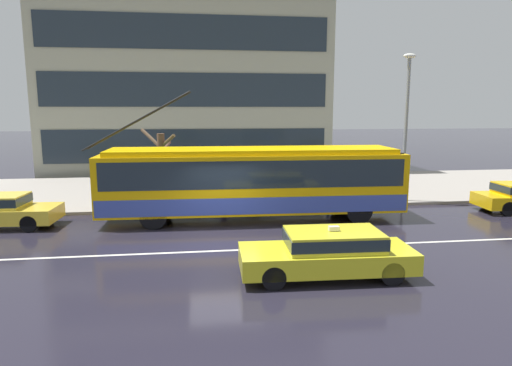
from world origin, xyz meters
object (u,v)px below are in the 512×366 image
object	(u,v)px
taxi_oncoming_near	(329,251)
street_tree_bare	(161,163)
bus_shelter	(239,162)
street_lamp	(406,116)
pedestrian_walking_past	(330,166)
trolleybus	(253,180)
pedestrian_at_shelter	(255,177)
pedestrian_approaching_curb	(223,183)
pedestrian_waiting_by_pole	(161,168)

from	to	relation	value
taxi_oncoming_near	street_tree_bare	world-z (taller)	street_tree_bare
bus_shelter	street_tree_bare	size ratio (longest dim) A/B	1.14
bus_shelter	street_lamp	bearing A→B (deg)	-12.81
pedestrian_walking_past	street_tree_bare	xyz separation A→B (m)	(-8.10, 0.57, 0.20)
pedestrian_walking_past	street_lamp	size ratio (longest dim) A/B	0.29
trolleybus	bus_shelter	bearing A→B (deg)	93.44
taxi_oncoming_near	bus_shelter	distance (m)	10.58
pedestrian_walking_past	street_lamp	world-z (taller)	street_lamp
pedestrian_at_shelter	street_tree_bare	xyz separation A→B (m)	(-4.54, -0.45, 0.86)
street_tree_bare	bus_shelter	bearing A→B (deg)	1.97
trolleybus	pedestrian_at_shelter	bearing A→B (deg)	81.77
street_lamp	street_tree_bare	xyz separation A→B (m)	(-11.39, 1.62, -2.21)
pedestrian_walking_past	pedestrian_approaching_curb	bearing A→B (deg)	-170.45
bus_shelter	pedestrian_approaching_curb	xyz separation A→B (m)	(-0.85, -1.58, -0.76)
pedestrian_walking_past	street_lamp	distance (m)	4.22
pedestrian_at_shelter	pedestrian_walking_past	size ratio (longest dim) A/B	0.82
pedestrian_waiting_by_pole	pedestrian_walking_past	bearing A→B (deg)	2.99
pedestrian_walking_past	street_tree_bare	size ratio (longest dim) A/B	0.58
trolleybus	pedestrian_at_shelter	world-z (taller)	trolleybus
pedestrian_approaching_curb	pedestrian_walking_past	xyz separation A→B (m)	(5.25, 0.88, 0.59)
street_tree_bare	pedestrian_walking_past	bearing A→B (deg)	-4.02
bus_shelter	pedestrian_at_shelter	size ratio (longest dim) A/B	2.40
pedestrian_at_shelter	pedestrian_waiting_by_pole	size ratio (longest dim) A/B	0.80
taxi_oncoming_near	bus_shelter	world-z (taller)	bus_shelter
pedestrian_at_shelter	pedestrian_approaching_curb	bearing A→B (deg)	-131.58
taxi_oncoming_near	pedestrian_walking_past	xyz separation A→B (m)	(2.93, 9.72, 1.05)
street_lamp	pedestrian_approaching_curb	bearing A→B (deg)	178.85
bus_shelter	pedestrian_waiting_by_pole	distance (m)	3.83
taxi_oncoming_near	pedestrian_approaching_curb	distance (m)	9.14
street_lamp	bus_shelter	bearing A→B (deg)	167.19
trolleybus	pedestrian_waiting_by_pole	distance (m)	4.77
pedestrian_walking_past	trolleybus	bearing A→B (deg)	-142.77
street_lamp	pedestrian_walking_past	bearing A→B (deg)	162.26
trolleybus	street_lamp	size ratio (longest dim) A/B	1.85
pedestrian_approaching_curb	street_tree_bare	world-z (taller)	street_tree_bare
bus_shelter	pedestrian_at_shelter	distance (m)	1.21
bus_shelter	pedestrian_at_shelter	xyz separation A→B (m)	(0.84, 0.32, -0.82)
pedestrian_walking_past	pedestrian_waiting_by_pole	distance (m)	8.08
bus_shelter	pedestrian_approaching_curb	world-z (taller)	bus_shelter
trolleybus	pedestrian_at_shelter	xyz separation A→B (m)	(0.61, 4.18, -0.51)
pedestrian_approaching_curb	pedestrian_walking_past	size ratio (longest dim) A/B	0.87
street_lamp	pedestrian_at_shelter	bearing A→B (deg)	163.22
pedestrian_approaching_curb	street_lamp	distance (m)	9.06
pedestrian_approaching_curb	pedestrian_waiting_by_pole	size ratio (longest dim) A/B	0.85
pedestrian_walking_past	pedestrian_at_shelter	bearing A→B (deg)	164.11
pedestrian_at_shelter	pedestrian_walking_past	distance (m)	3.76
pedestrian_approaching_curb	pedestrian_walking_past	distance (m)	5.35
pedestrian_at_shelter	street_lamp	bearing A→B (deg)	-16.78
taxi_oncoming_near	pedestrian_walking_past	size ratio (longest dim) A/B	2.37
trolleybus	pedestrian_walking_past	size ratio (longest dim) A/B	6.38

